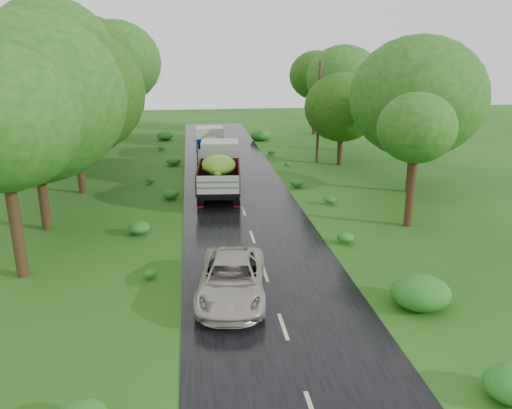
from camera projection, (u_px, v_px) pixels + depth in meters
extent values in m
plane|color=#19430E|center=(283.00, 327.00, 15.98)|extent=(120.00, 120.00, 0.00)
cube|color=black|center=(261.00, 263.00, 20.70)|extent=(6.50, 80.00, 0.02)
cube|color=#BFB78C|center=(283.00, 326.00, 15.97)|extent=(0.12, 1.60, 0.00)
cube|color=#BFB78C|center=(265.00, 273.00, 19.75)|extent=(0.12, 1.60, 0.00)
cube|color=#BFB78C|center=(252.00, 237.00, 23.54)|extent=(0.12, 1.60, 0.00)
cube|color=#BFB78C|center=(243.00, 211.00, 27.32)|extent=(0.12, 1.60, 0.00)
cube|color=#BFB78C|center=(237.00, 191.00, 31.10)|extent=(0.12, 1.60, 0.00)
cube|color=#BFB78C|center=(231.00, 175.00, 34.88)|extent=(0.12, 1.60, 0.00)
cube|color=#BFB78C|center=(227.00, 163.00, 38.67)|extent=(0.12, 1.60, 0.00)
cube|color=#BFB78C|center=(223.00, 153.00, 42.45)|extent=(0.12, 1.60, 0.00)
cube|color=#BFB78C|center=(221.00, 144.00, 46.23)|extent=(0.12, 1.60, 0.00)
cube|color=#BFB78C|center=(218.00, 137.00, 50.02)|extent=(0.12, 1.60, 0.00)
cube|color=#BFB78C|center=(216.00, 130.00, 53.80)|extent=(0.12, 1.60, 0.00)
cube|color=black|center=(220.00, 184.00, 30.19)|extent=(2.32, 6.09, 0.30)
cylinder|color=black|center=(205.00, 177.00, 32.26)|extent=(0.38, 1.08, 1.06)
cylinder|color=black|center=(236.00, 177.00, 32.35)|extent=(0.38, 1.08, 1.06)
cylinder|color=black|center=(201.00, 193.00, 28.91)|extent=(0.38, 1.08, 1.06)
cylinder|color=black|center=(237.00, 192.00, 29.00)|extent=(0.38, 1.08, 1.06)
cylinder|color=black|center=(200.00, 198.00, 27.87)|extent=(0.38, 1.08, 1.06)
cylinder|color=black|center=(237.00, 197.00, 27.96)|extent=(0.38, 1.08, 1.06)
cube|color=maroon|center=(200.00, 204.00, 27.60)|extent=(0.36, 0.07, 0.48)
cube|color=maroon|center=(237.00, 203.00, 27.69)|extent=(0.36, 0.07, 0.48)
cube|color=silver|center=(220.00, 157.00, 32.12)|extent=(2.50, 2.20, 2.01)
cube|color=black|center=(219.00, 185.00, 29.07)|extent=(2.81, 4.74, 0.17)
cube|color=#4F0E16|center=(199.00, 175.00, 28.84)|extent=(0.47, 4.54, 1.01)
cube|color=#4F0E16|center=(239.00, 175.00, 28.94)|extent=(0.47, 4.54, 1.01)
cube|color=#4F0E16|center=(220.00, 166.00, 31.02)|extent=(2.43, 0.29, 1.01)
cube|color=silver|center=(218.00, 185.00, 26.76)|extent=(2.43, 0.29, 1.01)
ellipsoid|color=#5D971B|center=(219.00, 164.00, 28.70)|extent=(2.36, 3.98, 1.06)
cube|color=black|center=(211.00, 157.00, 37.76)|extent=(1.70, 5.43, 0.27)
cylinder|color=black|center=(198.00, 154.00, 39.55)|extent=(0.28, 0.96, 0.96)
cylinder|color=black|center=(222.00, 154.00, 39.79)|extent=(0.28, 0.96, 0.96)
cylinder|color=black|center=(200.00, 163.00, 36.52)|extent=(0.28, 0.96, 0.96)
cylinder|color=black|center=(225.00, 162.00, 36.77)|extent=(0.28, 0.96, 0.96)
cylinder|color=black|center=(200.00, 166.00, 35.59)|extent=(0.28, 0.96, 0.96)
cylinder|color=black|center=(226.00, 165.00, 35.84)|extent=(0.28, 0.96, 0.96)
cube|color=maroon|center=(200.00, 170.00, 35.34)|extent=(0.33, 0.04, 0.43)
cube|color=maroon|center=(227.00, 169.00, 35.59)|extent=(0.33, 0.04, 0.43)
cube|color=silver|center=(210.00, 139.00, 39.49)|extent=(2.14, 1.84, 1.83)
cube|color=black|center=(212.00, 157.00, 36.75)|extent=(2.24, 4.15, 0.15)
cube|color=navy|center=(197.00, 151.00, 36.44)|extent=(0.11, 4.14, 0.91)
cube|color=navy|center=(226.00, 150.00, 36.73)|extent=(0.11, 4.14, 0.91)
cube|color=navy|center=(210.00, 145.00, 38.50)|extent=(2.21, 0.09, 0.91)
cube|color=silver|center=(213.00, 156.00, 34.67)|extent=(2.21, 0.09, 0.91)
ellipsoid|color=#5D971B|center=(212.00, 142.00, 36.41)|extent=(1.88, 3.49, 0.96)
imported|color=#A9A097|center=(232.00, 279.00, 17.64)|extent=(2.95, 5.31, 1.40)
cylinder|color=#382616|center=(318.00, 113.00, 37.81)|extent=(0.25, 0.25, 7.61)
cube|color=#382616|center=(320.00, 69.00, 36.84)|extent=(1.33, 0.35, 0.10)
cylinder|color=black|center=(11.00, 190.00, 18.52)|extent=(0.45, 0.45, 6.96)
ellipsoid|color=#19430D|center=(0.00, 119.00, 17.73)|extent=(3.42, 3.42, 3.08)
cylinder|color=black|center=(38.00, 157.00, 23.55)|extent=(0.45, 0.45, 7.22)
ellipsoid|color=#19430D|center=(30.00, 98.00, 22.73)|extent=(4.17, 4.17, 3.76)
cylinder|color=black|center=(77.00, 137.00, 29.76)|extent=(0.45, 0.45, 6.93)
ellipsoid|color=#19430D|center=(72.00, 92.00, 28.97)|extent=(4.11, 4.11, 3.70)
cylinder|color=black|center=(58.00, 111.00, 32.81)|extent=(0.50, 0.50, 9.20)
ellipsoid|color=#19430D|center=(51.00, 55.00, 31.76)|extent=(4.01, 4.01, 3.61)
cylinder|color=black|center=(88.00, 118.00, 37.60)|extent=(0.45, 0.45, 6.94)
ellipsoid|color=#19430D|center=(85.00, 82.00, 36.80)|extent=(3.42, 3.42, 3.07)
cylinder|color=black|center=(92.00, 99.00, 41.97)|extent=(0.49, 0.49, 8.89)
ellipsoid|color=#19430D|center=(88.00, 57.00, 40.95)|extent=(3.84, 3.84, 3.45)
cylinder|color=black|center=(118.00, 96.00, 47.94)|extent=(0.48, 0.48, 8.24)
ellipsoid|color=#19430D|center=(115.00, 62.00, 47.00)|extent=(4.15, 4.15, 3.73)
cylinder|color=black|center=(412.00, 171.00, 24.27)|extent=(0.41, 0.41, 5.59)
ellipsoid|color=#155014|center=(417.00, 128.00, 23.63)|extent=(2.74, 2.74, 2.46)
cylinder|color=black|center=(413.00, 139.00, 30.03)|extent=(0.44, 0.44, 6.55)
ellipsoid|color=#155014|center=(417.00, 97.00, 29.28)|extent=(3.98, 3.98, 3.59)
cylinder|color=black|center=(341.00, 133.00, 37.44)|extent=(0.40, 0.40, 4.93)
ellipsoid|color=#155014|center=(342.00, 107.00, 36.87)|extent=(3.35, 3.35, 3.02)
cylinder|color=black|center=(342.00, 110.00, 42.52)|extent=(0.45, 0.45, 6.88)
ellipsoid|color=#155014|center=(343.00, 79.00, 41.73)|extent=(3.53, 3.53, 3.17)
cylinder|color=black|center=(315.00, 101.00, 50.74)|extent=(0.44, 0.44, 6.73)
ellipsoid|color=#155014|center=(316.00, 75.00, 49.97)|extent=(3.28, 3.28, 2.96)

